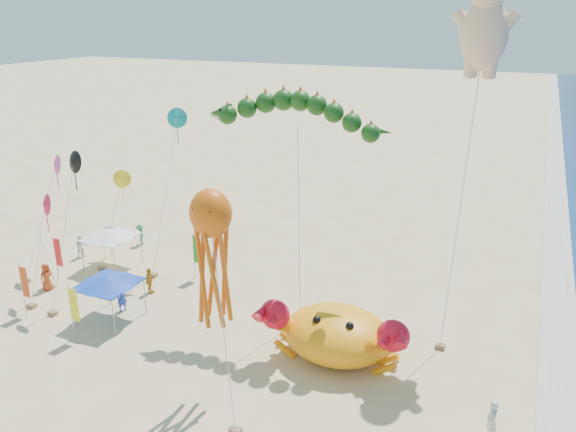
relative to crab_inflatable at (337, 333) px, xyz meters
The scene contains 11 objects.
ground 2.12m from the crab_inflatable, behind, with size 320.00×320.00×0.00m, color #D1B784.
foam_strip 10.54m from the crab_inflatable, ahead, with size 320.00×320.00×0.00m, color silver.
crab_inflatable is the anchor object (origin of this frame).
dragon_kite 11.11m from the crab_inflatable, 139.17° to the left, with size 9.50×2.85×12.49m.
cherub_kite 16.83m from the crab_inflatable, 54.28° to the left, with size 2.29×4.84×18.53m.
octopus_kite 8.45m from the crab_inflatable, 131.76° to the right, with size 3.28×3.27×9.78m.
canopy_blue 13.13m from the crab_inflatable, behind, with size 3.24×3.24×2.71m.
canopy_white 18.13m from the crab_inflatable, 167.08° to the left, with size 3.31×3.31×2.71m.
feather_flags 15.42m from the crab_inflatable, behind, with size 8.44×8.97×3.20m.
beachgoers 14.62m from the crab_inflatable, behind, with size 29.32×12.00×1.86m.
small_kites 18.36m from the crab_inflatable, behind, with size 8.71×10.67×10.92m.
Camera 1 is at (9.22, -23.33, 16.53)m, focal length 35.00 mm.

